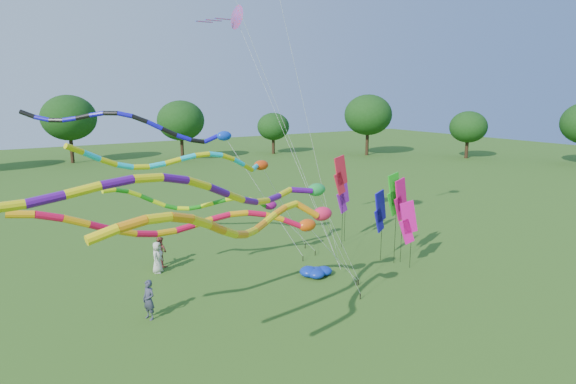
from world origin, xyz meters
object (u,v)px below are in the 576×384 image
person_b (149,300)px  person_c (160,252)px  tube_kite_orange (265,219)px  blue_nylon_heap (316,272)px  tube_kite_red (217,223)px  person_a (157,257)px

person_b → person_c: 6.57m
person_b → person_c: person_b is taller
tube_kite_orange → person_b: bearing=90.5°
tube_kite_orange → person_b: size_ratio=7.05×
tube_kite_orange → person_c: tube_kite_orange is taller
blue_nylon_heap → person_b: bearing=-179.2°
tube_kite_red → person_b: size_ratio=8.32×
blue_nylon_heap → person_a: 8.67m
tube_kite_orange → person_a: size_ratio=7.15×
tube_kite_orange → person_b: (-2.41, 6.02, -4.64)m
tube_kite_orange → person_a: (-0.40, 11.24, -4.65)m
person_a → person_b: bearing=-160.9°
blue_nylon_heap → person_c: size_ratio=0.95×
person_a → person_c: (0.43, 0.87, -0.00)m
person_a → tube_kite_red: bearing=-136.0°
tube_kite_red → tube_kite_orange: size_ratio=1.18×
blue_nylon_heap → person_c: person_c is taller
tube_kite_orange → blue_nylon_heap: bearing=21.6°
tube_kite_red → person_a: tube_kite_red is taller
person_a → person_b: 5.60m
tube_kite_red → tube_kite_orange: (-0.06, -4.18, 1.13)m
person_b → tube_kite_red: bearing=30.6°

